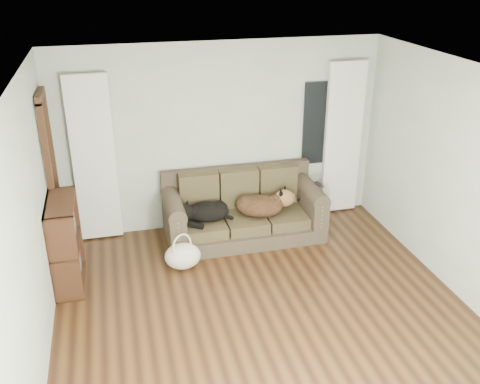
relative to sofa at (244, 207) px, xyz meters
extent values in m
plane|color=black|center=(-0.20, -1.97, -0.45)|extent=(5.00, 5.00, 0.00)
plane|color=white|center=(-0.20, -1.97, 2.15)|extent=(5.00, 5.00, 0.00)
cube|color=silver|center=(-0.20, 0.53, 0.85)|extent=(4.50, 0.04, 2.60)
cube|color=silver|center=(-2.45, -1.97, 0.85)|extent=(0.04, 5.00, 2.60)
cube|color=silver|center=(2.05, -1.97, 0.85)|extent=(0.04, 5.00, 2.60)
cube|color=white|center=(-1.90, 0.45, 0.70)|extent=(0.55, 0.08, 2.25)
cube|color=white|center=(1.60, 0.45, 0.70)|extent=(0.55, 0.08, 2.25)
cube|color=black|center=(1.25, 0.50, 0.95)|extent=(0.50, 0.03, 1.20)
cube|color=#321F0F|center=(-2.40, 0.08, 0.60)|extent=(0.07, 0.60, 2.10)
cube|color=#2A251C|center=(0.00, 0.00, 0.00)|extent=(2.12, 0.92, 0.87)
ellipsoid|color=black|center=(-0.55, -0.06, 0.03)|extent=(0.65, 0.50, 0.25)
ellipsoid|color=black|center=(0.24, -0.07, 0.04)|extent=(0.80, 0.69, 0.30)
cube|color=black|center=(1.04, -0.12, 0.28)|extent=(0.07, 0.18, 0.02)
ellipsoid|color=silver|center=(-0.94, -0.60, -0.29)|extent=(0.53, 0.46, 0.33)
cube|color=#321F0F|center=(-2.29, -0.59, 0.05)|extent=(0.35, 0.87, 1.07)
camera|label=1|loc=(-1.64, -6.35, 3.18)|focal=40.00mm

